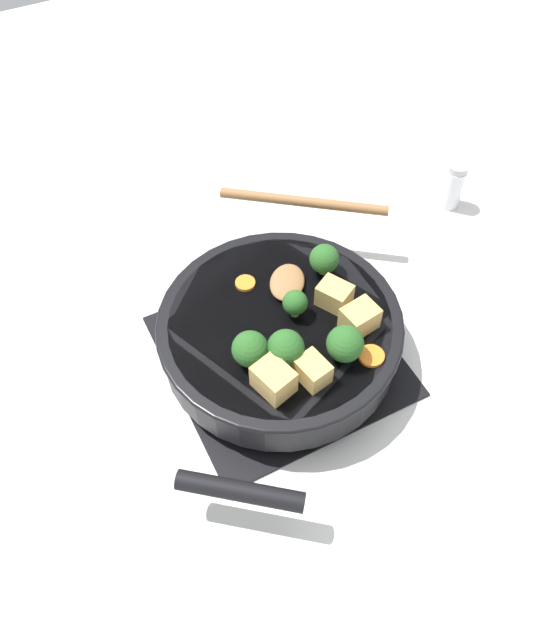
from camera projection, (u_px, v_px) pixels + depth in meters
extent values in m
plane|color=silver|center=(280.00, 356.00, 0.91)|extent=(2.40, 2.40, 0.00)
cube|color=black|center=(280.00, 354.00, 0.90)|extent=(0.31, 0.31, 0.01)
torus|color=black|center=(280.00, 348.00, 0.89)|extent=(0.24, 0.24, 0.01)
cube|color=black|center=(280.00, 348.00, 0.89)|extent=(0.01, 0.23, 0.01)
cube|color=black|center=(280.00, 348.00, 0.89)|extent=(0.23, 0.01, 0.01)
cylinder|color=black|center=(280.00, 333.00, 0.86)|extent=(0.33, 0.33, 0.06)
cylinder|color=#5B3316|center=(280.00, 332.00, 0.86)|extent=(0.30, 0.30, 0.05)
torus|color=black|center=(280.00, 322.00, 0.84)|extent=(0.34, 0.34, 0.01)
cylinder|color=black|center=(240.00, 491.00, 0.71)|extent=(0.13, 0.11, 0.02)
ellipsoid|color=olive|center=(287.00, 282.00, 0.87)|extent=(0.08, 0.08, 0.01)
cylinder|color=olive|center=(304.00, 202.00, 0.97)|extent=(0.22, 0.17, 0.02)
cube|color=tan|center=(334.00, 295.00, 0.84)|extent=(0.05, 0.05, 0.03)
cube|color=tan|center=(274.00, 379.00, 0.76)|extent=(0.05, 0.06, 0.04)
cube|color=tan|center=(360.00, 318.00, 0.82)|extent=(0.05, 0.04, 0.04)
cube|color=tan|center=(313.00, 371.00, 0.77)|extent=(0.04, 0.05, 0.03)
cylinder|color=#709956|center=(296.00, 313.00, 0.84)|extent=(0.01, 0.01, 0.01)
sphere|color=#285B23|center=(296.00, 305.00, 0.82)|extent=(0.03, 0.03, 0.03)
cylinder|color=#709956|center=(343.00, 354.00, 0.80)|extent=(0.01, 0.01, 0.01)
sphere|color=#285B23|center=(345.00, 344.00, 0.78)|extent=(0.05, 0.05, 0.05)
cylinder|color=#709956|center=(251.00, 359.00, 0.79)|extent=(0.01, 0.01, 0.01)
sphere|color=#285B23|center=(250.00, 349.00, 0.77)|extent=(0.05, 0.05, 0.05)
cylinder|color=#709956|center=(286.00, 358.00, 0.79)|extent=(0.01, 0.01, 0.01)
sphere|color=#285B23|center=(286.00, 348.00, 0.77)|extent=(0.05, 0.05, 0.05)
cylinder|color=#709956|center=(323.00, 269.00, 0.88)|extent=(0.01, 0.01, 0.01)
sphere|color=#285B23|center=(324.00, 259.00, 0.87)|extent=(0.04, 0.04, 0.04)
cylinder|color=orange|center=(245.00, 283.00, 0.87)|extent=(0.03, 0.03, 0.01)
cylinder|color=orange|center=(371.00, 356.00, 0.80)|extent=(0.03, 0.03, 0.01)
cylinder|color=white|center=(452.00, 188.00, 1.07)|extent=(0.04, 0.04, 0.07)
cylinder|color=#B7B7BC|center=(458.00, 168.00, 1.04)|extent=(0.03, 0.03, 0.01)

